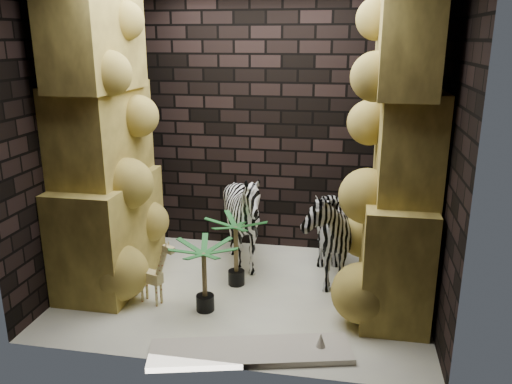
% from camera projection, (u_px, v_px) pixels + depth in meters
% --- Properties ---
extents(floor, '(3.50, 3.50, 0.00)m').
position_uv_depth(floor, '(244.00, 291.00, 5.16)').
color(floor, '#F3F3CB').
rests_on(floor, ground).
extents(wall_back, '(3.50, 0.00, 3.50)m').
position_uv_depth(wall_back, '(265.00, 124.00, 5.91)').
color(wall_back, black).
rests_on(wall_back, ground).
extents(wall_front, '(3.50, 0.00, 3.50)m').
position_uv_depth(wall_front, '(206.00, 180.00, 3.55)').
color(wall_front, black).
rests_on(wall_front, ground).
extents(wall_left, '(0.00, 3.00, 3.00)m').
position_uv_depth(wall_left, '(69.00, 138.00, 5.03)').
color(wall_left, black).
rests_on(wall_left, ground).
extents(wall_right, '(0.00, 3.00, 3.00)m').
position_uv_depth(wall_right, '(441.00, 152.00, 4.43)').
color(wall_right, black).
rests_on(wall_right, ground).
extents(rock_pillar_left, '(0.68, 1.30, 3.00)m').
position_uv_depth(rock_pillar_left, '(102.00, 140.00, 4.97)').
color(rock_pillar_left, '#D8BD50').
rests_on(rock_pillar_left, floor).
extents(rock_pillar_right, '(0.58, 1.25, 3.00)m').
position_uv_depth(rock_pillar_right, '(402.00, 151.00, 4.48)').
color(rock_pillar_right, '#D8BD50').
rests_on(rock_pillar_right, floor).
extents(zebra_right, '(0.80, 1.19, 1.29)m').
position_uv_depth(zebra_right, '(322.00, 221.00, 5.25)').
color(zebra_right, white).
rests_on(zebra_right, floor).
extents(zebra_left, '(1.27, 1.41, 1.05)m').
position_uv_depth(zebra_left, '(244.00, 223.00, 5.55)').
color(zebra_left, white).
rests_on(zebra_left, floor).
extents(giraffe_toy, '(0.37, 0.23, 0.69)m').
position_uv_depth(giraffe_toy, '(150.00, 270.00, 4.85)').
color(giraffe_toy, '#D7C47E').
rests_on(giraffe_toy, floor).
extents(palm_front, '(0.36, 0.36, 0.73)m').
position_uv_depth(palm_front, '(236.00, 251.00, 5.21)').
color(palm_front, '#1D5F27').
rests_on(palm_front, floor).
extents(palm_back, '(0.36, 0.36, 0.67)m').
position_uv_depth(palm_back, '(204.00, 277.00, 4.71)').
color(palm_back, '#1D5F27').
rests_on(palm_back, floor).
extents(surfboard, '(1.67, 0.78, 0.05)m').
position_uv_depth(surfboard, '(251.00, 352.00, 4.13)').
color(surfboard, beige).
rests_on(surfboard, floor).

